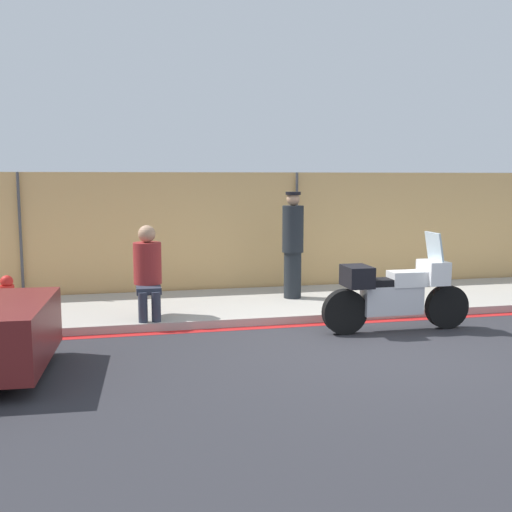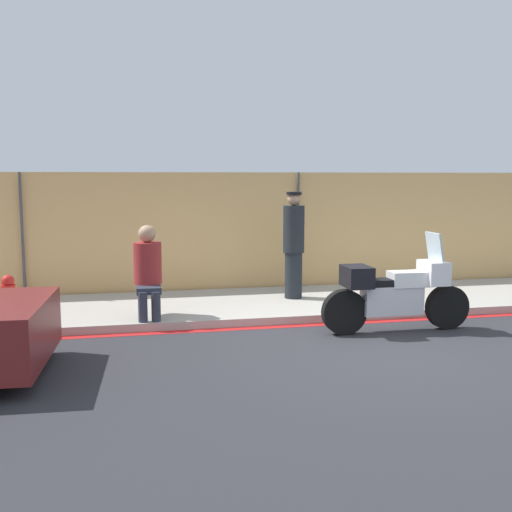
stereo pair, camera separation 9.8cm
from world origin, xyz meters
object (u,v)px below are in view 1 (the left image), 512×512
(person_seated_on_curb, at_px, (148,267))
(motorcycle, at_px, (396,292))
(fire_hydrant, at_px, (7,296))
(officer_standing, at_px, (293,244))

(person_seated_on_curb, bearing_deg, motorcycle, -18.91)
(person_seated_on_curb, distance_m, fire_hydrant, 2.24)
(motorcycle, relative_size, person_seated_on_curb, 1.62)
(motorcycle, xyz_separation_m, fire_hydrant, (-5.63, 1.75, -0.15))
(person_seated_on_curb, relative_size, fire_hydrant, 2.25)
(motorcycle, height_order, officer_standing, officer_standing)
(motorcycle, distance_m, officer_standing, 2.36)
(officer_standing, distance_m, fire_hydrant, 4.72)
(officer_standing, bearing_deg, motorcycle, -65.28)
(person_seated_on_curb, bearing_deg, fire_hydrant, 165.44)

